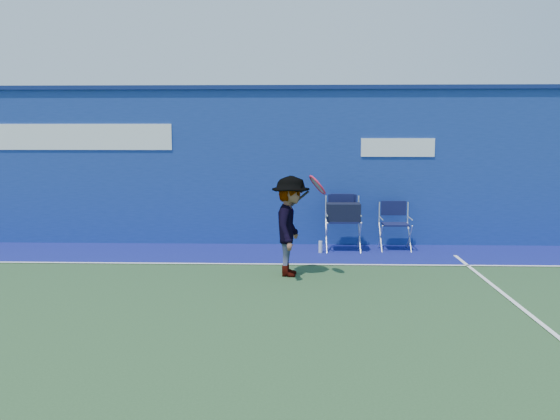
{
  "coord_description": "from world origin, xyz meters",
  "views": [
    {
      "loc": [
        1.71,
        -6.44,
        2.19
      ],
      "look_at": [
        1.42,
        2.6,
        1.0
      ],
      "focal_mm": 38.0,
      "sensor_mm": 36.0,
      "label": 1
    }
  ],
  "objects_px": {
    "directors_chair_left": "(343,227)",
    "tennis_player": "(291,226)",
    "directors_chair_right": "(395,235)",
    "water_bottle": "(320,247)"
  },
  "relations": [
    {
      "from": "directors_chair_right",
      "to": "tennis_player",
      "type": "bearing_deg",
      "value": -133.28
    },
    {
      "from": "directors_chair_right",
      "to": "tennis_player",
      "type": "xyz_separation_m",
      "value": [
        -1.92,
        -2.04,
        0.49
      ]
    },
    {
      "from": "water_bottle",
      "to": "tennis_player",
      "type": "height_order",
      "value": "tennis_player"
    },
    {
      "from": "directors_chair_left",
      "to": "tennis_player",
      "type": "bearing_deg",
      "value": -115.87
    },
    {
      "from": "directors_chair_left",
      "to": "directors_chair_right",
      "type": "bearing_deg",
      "value": 5.63
    },
    {
      "from": "tennis_player",
      "to": "directors_chair_left",
      "type": "bearing_deg",
      "value": 64.13
    },
    {
      "from": "water_bottle",
      "to": "tennis_player",
      "type": "relative_size",
      "value": 0.14
    },
    {
      "from": "water_bottle",
      "to": "directors_chair_right",
      "type": "bearing_deg",
      "value": 13.37
    },
    {
      "from": "tennis_player",
      "to": "water_bottle",
      "type": "bearing_deg",
      "value": 73.05
    },
    {
      "from": "directors_chair_left",
      "to": "tennis_player",
      "type": "height_order",
      "value": "tennis_player"
    }
  ]
}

